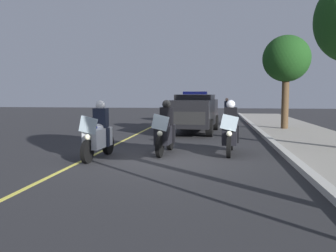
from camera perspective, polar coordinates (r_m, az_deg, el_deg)
ground_plane at (r=10.42m, az=-0.52°, el=-5.26°), size 80.00×80.00×0.00m
curb_strip at (r=10.51m, az=19.61°, el=-5.06°), size 48.00×0.24×0.15m
lane_stripe_center at (r=10.99m, az=-12.38°, el=-4.82°), size 48.00×0.12×0.01m
police_motorcycle_lead_left at (r=10.45m, az=-11.37°, el=-1.46°), size 2.14×0.62×1.72m
police_motorcycle_lead_right at (r=11.12m, az=-0.46°, el=-0.96°), size 2.14×0.62×1.72m
police_motorcycle_trailing at (r=11.25m, az=10.17°, el=-0.98°), size 2.14×0.62×1.72m
police_suv at (r=17.35m, az=4.42°, el=2.42°), size 5.04×2.38×2.05m
cyclist_background at (r=23.28m, az=9.62°, el=2.50°), size 1.76×0.34×1.69m
tree_far_back at (r=19.55m, az=18.87°, el=10.28°), size 2.45×2.45×4.90m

